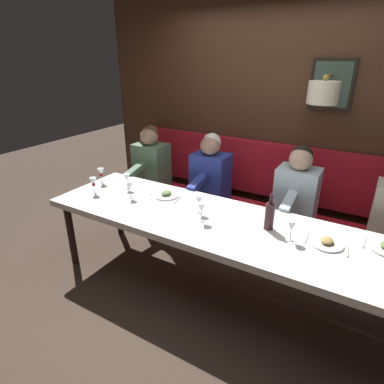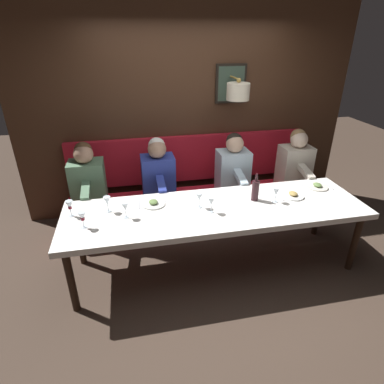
# 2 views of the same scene
# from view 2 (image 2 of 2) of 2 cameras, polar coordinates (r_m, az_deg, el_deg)

# --- Properties ---
(ground_plane) EXTENTS (12.00, 12.00, 0.00)m
(ground_plane) POSITION_cam_2_polar(r_m,az_deg,el_deg) (3.67, 4.02, -12.95)
(ground_plane) COLOR #423328
(dining_table) EXTENTS (0.90, 3.08, 0.74)m
(dining_table) POSITION_cam_2_polar(r_m,az_deg,el_deg) (3.28, 4.40, -3.71)
(dining_table) COLOR white
(dining_table) RESTS_ON ground_plane
(banquette_bench) EXTENTS (0.52, 3.28, 0.45)m
(banquette_bench) POSITION_cam_2_polar(r_m,az_deg,el_deg) (4.25, 0.93, -3.11)
(banquette_bench) COLOR red
(banquette_bench) RESTS_ON ground_plane
(back_wall_panel) EXTENTS (0.59, 4.48, 2.90)m
(back_wall_panel) POSITION_cam_2_polar(r_m,az_deg,el_deg) (4.36, -0.53, 13.75)
(back_wall_panel) COLOR #422819
(back_wall_panel) RESTS_ON ground_plane
(diner_nearest) EXTENTS (0.60, 0.40, 0.79)m
(diner_nearest) POSITION_cam_2_polar(r_m,az_deg,el_deg) (4.45, 18.07, 5.35)
(diner_nearest) COLOR beige
(diner_nearest) RESTS_ON banquette_bench
(diner_near) EXTENTS (0.60, 0.40, 0.79)m
(diner_near) POSITION_cam_2_polar(r_m,az_deg,el_deg) (4.10, 7.41, 4.70)
(diner_near) COLOR silver
(diner_near) RESTS_ON banquette_bench
(diner_middle) EXTENTS (0.60, 0.40, 0.79)m
(diner_middle) POSITION_cam_2_polar(r_m,az_deg,el_deg) (3.91, -6.11, 3.64)
(diner_middle) COLOR #283893
(diner_middle) RESTS_ON banquette_bench
(diner_far) EXTENTS (0.60, 0.40, 0.79)m
(diner_far) POSITION_cam_2_polar(r_m,az_deg,el_deg) (3.93, -18.31, 2.50)
(diner_far) COLOR #567A5B
(diner_far) RESTS_ON banquette_bench
(place_setting_0) EXTENTS (0.24, 0.32, 0.05)m
(place_setting_0) POSITION_cam_2_polar(r_m,az_deg,el_deg) (3.63, 17.69, -0.53)
(place_setting_0) COLOR white
(place_setting_0) RESTS_ON dining_table
(place_setting_1) EXTENTS (0.24, 0.31, 0.05)m
(place_setting_1) POSITION_cam_2_polar(r_m,az_deg,el_deg) (3.93, 21.59, 0.96)
(place_setting_1) COLOR silver
(place_setting_1) RESTS_ON dining_table
(place_setting_2) EXTENTS (0.24, 0.32, 0.05)m
(place_setting_2) POSITION_cam_2_polar(r_m,az_deg,el_deg) (3.31, -6.95, -2.06)
(place_setting_2) COLOR silver
(place_setting_2) RESTS_ON dining_table
(wine_glass_0) EXTENTS (0.07, 0.07, 0.16)m
(wine_glass_0) POSITION_cam_2_polar(r_m,az_deg,el_deg) (3.41, 14.89, 0.01)
(wine_glass_0) COLOR silver
(wine_glass_0) RESTS_ON dining_table
(wine_glass_1) EXTENTS (0.07, 0.07, 0.16)m
(wine_glass_1) POSITION_cam_2_polar(r_m,az_deg,el_deg) (3.26, -21.15, -2.27)
(wine_glass_1) COLOR silver
(wine_glass_1) RESTS_ON dining_table
(wine_glass_2) EXTENTS (0.07, 0.07, 0.16)m
(wine_glass_2) POSITION_cam_2_polar(r_m,az_deg,el_deg) (3.22, -15.00, -1.59)
(wine_glass_2) COLOR silver
(wine_glass_2) RESTS_ON dining_table
(wine_glass_3) EXTENTS (0.07, 0.07, 0.16)m
(wine_glass_3) POSITION_cam_2_polar(r_m,az_deg,el_deg) (3.11, 3.47, -1.77)
(wine_glass_3) COLOR silver
(wine_glass_3) RESTS_ON dining_table
(wine_glass_4) EXTENTS (0.07, 0.07, 0.16)m
(wine_glass_4) POSITION_cam_2_polar(r_m,az_deg,el_deg) (3.03, -19.12, -4.21)
(wine_glass_4) COLOR silver
(wine_glass_4) RESTS_ON dining_table
(wine_glass_5) EXTENTS (0.07, 0.07, 0.16)m
(wine_glass_5) POSITION_cam_2_polar(r_m,az_deg,el_deg) (3.08, -11.91, -2.64)
(wine_glass_5) COLOR silver
(wine_glass_5) RESTS_ON dining_table
(wine_glass_6) EXTENTS (0.07, 0.07, 0.16)m
(wine_glass_6) POSITION_cam_2_polar(r_m,az_deg,el_deg) (3.19, 1.32, -0.93)
(wine_glass_6) COLOR silver
(wine_glass_6) RESTS_ON dining_table
(wine_bottle) EXTENTS (0.08, 0.08, 0.30)m
(wine_bottle) POSITION_cam_2_polar(r_m,az_deg,el_deg) (3.40, 11.31, 0.35)
(wine_bottle) COLOR #33191E
(wine_bottle) RESTS_ON dining_table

